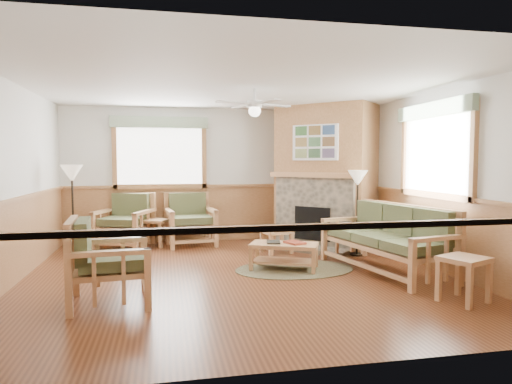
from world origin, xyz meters
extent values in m
cube|color=brown|center=(0.00, 0.00, -0.01)|extent=(6.00, 6.00, 0.01)
cube|color=white|center=(0.00, 0.00, 2.70)|extent=(6.00, 6.00, 0.01)
cube|color=silver|center=(0.00, 3.00, 1.35)|extent=(6.00, 0.02, 2.70)
cube|color=silver|center=(0.00, -3.00, 1.35)|extent=(6.00, 0.02, 2.70)
cube|color=silver|center=(-3.00, 0.00, 1.35)|extent=(0.02, 6.00, 2.70)
cube|color=silver|center=(3.00, 0.00, 1.35)|extent=(0.02, 6.00, 2.70)
cylinder|color=brown|center=(0.90, 0.20, 0.01)|extent=(2.24, 2.24, 0.01)
cube|color=maroon|center=(0.89, 0.18, 0.43)|extent=(0.32, 0.36, 0.03)
cube|color=#282821|center=(0.59, 0.30, 0.43)|extent=(0.25, 0.30, 0.03)
camera|label=1|loc=(-1.02, -6.36, 1.65)|focal=32.00mm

